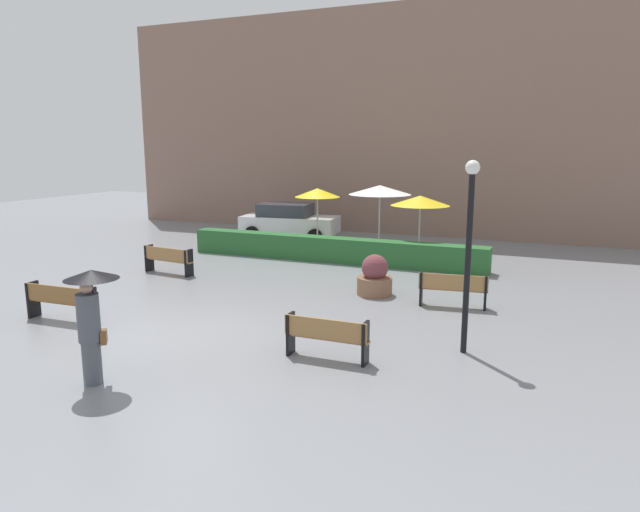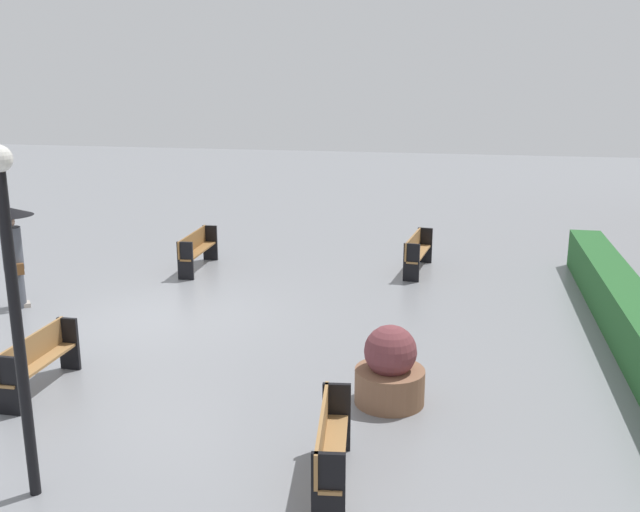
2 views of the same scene
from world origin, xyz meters
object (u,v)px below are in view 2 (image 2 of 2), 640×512
Objects in this scene: pedestrian_with_umbrella at (12,245)px; lamp_post at (13,289)px; bench_near_right at (38,358)px; bench_far_left at (417,250)px; bench_near_left at (197,248)px; bench_far_right at (330,444)px; planter_pot at (390,370)px.

pedestrian_with_umbrella is 7.06m from lamp_post.
lamp_post is (2.39, 1.46, 1.85)m from bench_near_right.
bench_far_left is at bearing 160.77° from lamp_post.
bench_far_left is 5.16m from bench_near_left.
bench_far_right is at bearing -1.99° from bench_far_left.
bench_far_right is 3.72m from lamp_post.
bench_far_right is (1.61, 4.61, 0.02)m from bench_near_right.
bench_near_left is 1.09× the size of bench_far_right.
bench_far_left is 1.07× the size of bench_far_right.
planter_pot is (6.94, 0.11, -0.03)m from bench_far_left.
bench_far_left reaches higher than bench_near_right.
pedestrian_with_umbrella is at bearing -60.48° from bench_far_left.
lamp_post is (0.78, -3.15, 1.82)m from bench_far_right.
bench_far_left is 9.17m from bench_far_right.
bench_far_right reaches higher than bench_near_right.
pedestrian_with_umbrella reaches higher than planter_pot.
bench_near_left is at bearing 144.61° from pedestrian_with_umbrella.
bench_far_left is 1.64× the size of planter_pot.
bench_near_left is at bearing -150.14° from bench_far_right.
pedestrian_with_umbrella is 8.13m from planter_pot.
lamp_post reaches higher than bench_far_right.
bench_far_right is (9.16, -0.32, 0.01)m from bench_far_left.
bench_near_right is 5.08m from planter_pot.
bench_far_right is at bearing 103.91° from lamp_post.
bench_near_left is 9.59m from bench_far_right.
planter_pot reaches higher than bench_near_right.
bench_near_right is 6.72m from bench_near_left.
bench_near_right is 0.88× the size of bench_near_left.
bench_near_left is 1.67× the size of planter_pot.
pedestrian_with_umbrella reaches higher than bench_far_left.
lamp_post is at bearing 10.13° from bench_near_left.
lamp_post is at bearing 35.47° from pedestrian_with_umbrella.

